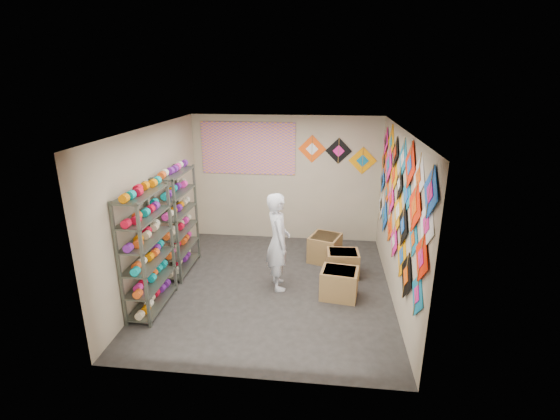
# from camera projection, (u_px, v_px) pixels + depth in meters

# --- Properties ---
(ground) EXTENTS (4.50, 4.50, 0.00)m
(ground) POSITION_uv_depth(u_px,v_px,m) (272.00, 286.00, 7.01)
(ground) COLOR #272522
(room_walls) EXTENTS (4.50, 4.50, 4.50)m
(room_walls) POSITION_uv_depth(u_px,v_px,m) (272.00, 195.00, 6.49)
(room_walls) COLOR tan
(room_walls) RESTS_ON ground
(shelf_rack_front) EXTENTS (0.40, 1.10, 1.90)m
(shelf_rack_front) POSITION_uv_depth(u_px,v_px,m) (147.00, 252.00, 6.10)
(shelf_rack_front) COLOR #4C5147
(shelf_rack_front) RESTS_ON ground
(shelf_rack_back) EXTENTS (0.40, 1.10, 1.90)m
(shelf_rack_back) POSITION_uv_depth(u_px,v_px,m) (178.00, 222.00, 7.32)
(shelf_rack_back) COLOR #4C5147
(shelf_rack_back) RESTS_ON ground
(string_spools) EXTENTS (0.12, 2.36, 0.12)m
(string_spools) POSITION_uv_depth(u_px,v_px,m) (163.00, 230.00, 6.68)
(string_spools) COLOR #FF2AAE
(string_spools) RESTS_ON ground
(kite_wall_display) EXTENTS (0.06, 4.35, 2.08)m
(kite_wall_display) POSITION_uv_depth(u_px,v_px,m) (399.00, 199.00, 6.24)
(kite_wall_display) COLOR #0E6D95
(kite_wall_display) RESTS_ON room_walls
(back_wall_kites) EXTENTS (1.63, 0.02, 0.81)m
(back_wall_kites) POSITION_uv_depth(u_px,v_px,m) (338.00, 154.00, 8.39)
(back_wall_kites) COLOR #FF4F08
(back_wall_kites) RESTS_ON room_walls
(poster) EXTENTS (2.00, 0.01, 1.10)m
(poster) POSITION_uv_depth(u_px,v_px,m) (248.00, 148.00, 8.56)
(poster) COLOR purple
(poster) RESTS_ON room_walls
(shopkeeper) EXTENTS (0.84, 0.75, 1.68)m
(shopkeeper) POSITION_uv_depth(u_px,v_px,m) (278.00, 241.00, 6.76)
(shopkeeper) COLOR silver
(shopkeeper) RESTS_ON ground
(carton_a) EXTENTS (0.65, 0.56, 0.49)m
(carton_a) POSITION_uv_depth(u_px,v_px,m) (339.00, 283.00, 6.62)
(carton_a) COLOR olive
(carton_a) RESTS_ON ground
(carton_b) EXTENTS (0.59, 0.49, 0.46)m
(carton_b) POSITION_uv_depth(u_px,v_px,m) (342.00, 263.00, 7.34)
(carton_b) COLOR olive
(carton_b) RESTS_ON ground
(carton_c) EXTENTS (0.70, 0.73, 0.51)m
(carton_c) POSITION_uv_depth(u_px,v_px,m) (325.00, 248.00, 7.93)
(carton_c) COLOR olive
(carton_c) RESTS_ON ground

